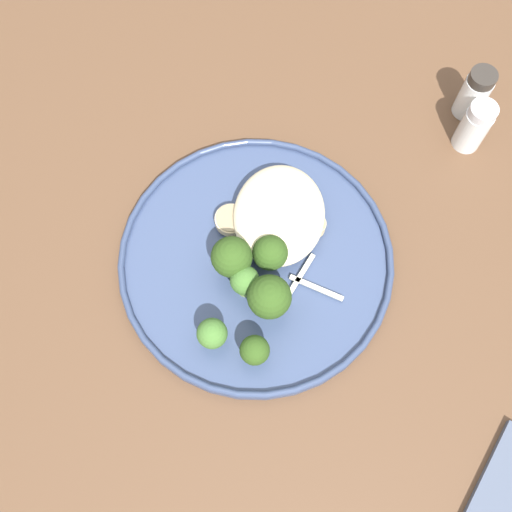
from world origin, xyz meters
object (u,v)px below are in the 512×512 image
Objects in this scene: seared_scallop_front_small at (315,226)px; broccoli_floret_split_head at (212,334)px; seared_scallop_tilted_round at (309,206)px; broccoli_floret_front_edge at (255,351)px; seared_scallop_center_golden at (270,202)px; seared_scallop_left_edge at (231,220)px; dinner_plate at (256,260)px; seared_scallop_on_noodles at (266,239)px; broccoli_floret_beside_noodles at (232,255)px; broccoli_floret_near_rim at (245,281)px; seared_scallop_half_hidden at (292,212)px; salt_shaker at (474,126)px; broccoli_floret_tall_stalk at (269,297)px; pepper_shaker at (474,93)px; broccoli_floret_center_pile at (270,253)px.

broccoli_floret_split_head is (-0.13, 0.09, 0.02)m from seared_scallop_front_small.
seared_scallop_tilted_round is 0.17m from broccoli_floret_front_edge.
seared_scallop_center_golden is 0.66× the size of seared_scallop_left_edge.
dinner_plate is 12.01× the size of seared_scallop_on_noodles.
seared_scallop_left_edge is at bearing 10.51° from broccoli_floret_beside_noodles.
seared_scallop_on_noodles is 0.06m from broccoli_floret_near_rim.
broccoli_floret_split_head reaches higher than seared_scallop_half_hidden.
seared_scallop_tilted_round is 0.41× the size of salt_shaker.
broccoli_floret_tall_stalk is at bearing 138.79° from salt_shaker.
broccoli_floret_front_edge is (-0.01, -0.04, -0.00)m from broccoli_floret_split_head.
seared_scallop_left_edge is (-0.00, 0.09, -0.00)m from seared_scallop_front_small.
broccoli_floret_split_head is at bearing 136.99° from salt_shaker.
seared_scallop_left_edge is 0.31m from pepper_shaker.
broccoli_floret_front_edge is at bearing 162.09° from seared_scallop_front_small.
broccoli_floret_center_pile is at bearing -130.53° from seared_scallop_left_edge.
dinner_plate is 0.06m from seared_scallop_half_hidden.
seared_scallop_half_hidden is at bearing -16.55° from broccoli_floret_center_pile.
seared_scallop_front_small is at bearing -33.84° from broccoli_floret_split_head.
broccoli_floret_near_rim is at bearing 164.94° from seared_scallop_on_noodles.
seared_scallop_on_noodles is 0.36× the size of salt_shaker.
broccoli_floret_near_rim is 1.12× the size of broccoli_floret_front_edge.
seared_scallop_left_edge is at bearing 0.35° from broccoli_floret_split_head.
salt_shaker is (0.12, -0.19, 0.01)m from seared_scallop_half_hidden.
pepper_shaker is at bearing -41.94° from seared_scallop_front_small.
seared_scallop_left_edge is (0.04, 0.03, 0.01)m from dinner_plate.
salt_shaker reaches higher than seared_scallop_center_golden.
broccoli_floret_tall_stalk is (-0.09, -0.05, 0.03)m from seared_scallop_left_edge.
seared_scallop_tilted_round is at bearing -43.35° from broccoli_floret_beside_noodles.
dinner_plate is 4.66× the size of broccoli_floret_tall_stalk.
pepper_shaker reaches higher than broccoli_floret_near_rim.
broccoli_floret_center_pile reaches higher than broccoli_floret_split_head.
seared_scallop_center_golden is 0.06m from seared_scallop_front_small.
seared_scallop_left_edge reaches higher than dinner_plate.
seared_scallop_half_hidden is 0.10m from broccoli_floret_near_rim.
seared_scallop_front_small is 0.37× the size of broccoli_floret_beside_noodles.
broccoli_floret_tall_stalk is (-0.12, 0.03, 0.03)m from seared_scallop_tilted_round.
salt_shaker is (0.14, -0.16, 0.01)m from seared_scallop_front_small.
broccoli_floret_front_edge is at bearing -178.22° from seared_scallop_center_golden.
seared_scallop_tilted_round is 0.80× the size of seared_scallop_left_edge.
seared_scallop_half_hidden is at bearing -39.03° from broccoli_floret_beside_noodles.
salt_shaker is (0.21, -0.23, -0.01)m from broccoli_floret_near_rim.
broccoli_floret_tall_stalk reaches higher than seared_scallop_half_hidden.
seared_scallop_half_hidden is 0.49× the size of broccoli_floret_tall_stalk.
broccoli_floret_near_rim is 1.07× the size of broccoli_floret_split_head.
broccoli_floret_beside_noodles is 0.08m from broccoli_floret_split_head.
broccoli_floret_tall_stalk is 0.06m from broccoli_floret_beside_noodles.
broccoli_floret_front_edge is at bearing -162.76° from seared_scallop_left_edge.
broccoli_floret_front_edge is at bearing -173.42° from dinner_plate.
seared_scallop_on_noodles is at bearing 126.69° from salt_shaker.
seared_scallop_half_hidden is 1.38× the size of seared_scallop_front_small.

